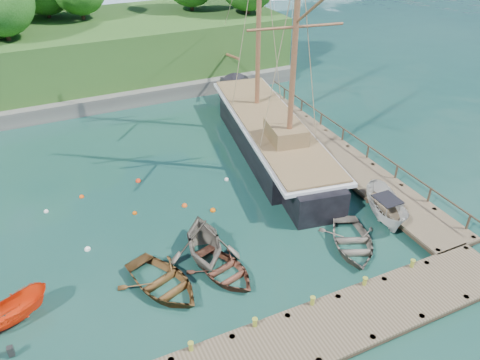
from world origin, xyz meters
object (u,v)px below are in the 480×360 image
at_px(cabin_boat_white, 384,218).
at_px(rowboat_2, 224,275).
at_px(rowboat_0, 163,288).
at_px(rowboat_1, 204,256).
at_px(schooner, 271,138).
at_px(rowboat_3, 351,247).
at_px(motorboat_orange, 13,322).

bearing_deg(cabin_boat_white, rowboat_2, -157.60).
bearing_deg(rowboat_0, rowboat_1, 5.21).
distance_m(rowboat_0, rowboat_1, 3.07).
bearing_deg(schooner, rowboat_3, -86.25).
height_order(rowboat_0, schooner, schooner).
relative_size(rowboat_0, cabin_boat_white, 1.04).
bearing_deg(rowboat_3, rowboat_1, -176.25).
distance_m(rowboat_2, motorboat_orange, 10.22).
bearing_deg(rowboat_2, rowboat_1, 87.01).
relative_size(rowboat_0, motorboat_orange, 1.29).
bearing_deg(rowboat_2, rowboat_0, 156.63).
xyz_separation_m(rowboat_3, schooner, (1.16, 11.82, 1.02)).
bearing_deg(cabin_boat_white, rowboat_3, -137.83).
bearing_deg(rowboat_1, schooner, 57.50).
relative_size(rowboat_1, schooner, 0.18).
relative_size(rowboat_3, motorboat_orange, 1.24).
height_order(rowboat_3, cabin_boat_white, cabin_boat_white).
xyz_separation_m(rowboat_3, motorboat_orange, (-17.49, 2.27, 0.00)).
xyz_separation_m(rowboat_2, schooner, (8.51, 10.84, 1.02)).
xyz_separation_m(rowboat_0, cabin_boat_white, (13.89, -0.04, 0.00)).
bearing_deg(rowboat_0, cabin_boat_white, -21.61).
relative_size(rowboat_2, motorboat_orange, 1.11).
height_order(rowboat_3, motorboat_orange, motorboat_orange).
bearing_deg(rowboat_3, cabin_boat_white, 45.19).
relative_size(rowboat_2, schooner, 0.16).
distance_m(rowboat_2, cabin_boat_white, 10.74).
height_order(rowboat_0, motorboat_orange, motorboat_orange).
distance_m(rowboat_0, schooner, 15.68).
xyz_separation_m(rowboat_3, cabin_boat_white, (3.39, 1.35, 0.00)).
xyz_separation_m(rowboat_1, rowboat_3, (7.76, -2.77, 0.00)).
bearing_deg(schooner, rowboat_0, -128.85).
xyz_separation_m(rowboat_1, schooner, (8.92, 9.05, 1.02)).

